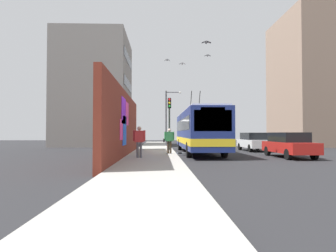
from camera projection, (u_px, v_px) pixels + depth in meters
ground_plane at (175, 153)px, 20.69m from camera, size 80.00×80.00×0.00m
sidewalk_slab at (154, 153)px, 20.64m from camera, size 48.00×3.20×0.15m
graffiti_wall at (124, 125)px, 16.84m from camera, size 14.41×0.32×4.06m
building_far_left at (95, 92)px, 34.02m from camera, size 9.24×8.18×13.40m
building_far_right at (307, 81)px, 33.78m from camera, size 9.77×6.38×15.92m
city_bus at (198, 130)px, 21.07m from camera, size 11.93×2.53×4.99m
parked_car_red at (289, 144)px, 17.30m from camera, size 4.57×1.75×1.58m
parked_car_white at (254, 141)px, 23.69m from camera, size 4.35×1.82×1.58m
pedestrian_near_wall at (139, 139)px, 15.52m from camera, size 0.24×0.70×1.77m
pedestrian_at_curb at (169, 139)px, 18.66m from camera, size 0.23×0.75×1.70m
traffic_light at (169, 115)px, 22.59m from camera, size 0.49×0.28×4.31m
street_lamp at (168, 114)px, 30.41m from camera, size 0.44×1.78×6.10m
flying_pigeons at (189, 57)px, 22.36m from camera, size 10.95×3.89×1.97m
curbside_puddle at (182, 153)px, 21.04m from camera, size 1.51×1.51×0.00m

